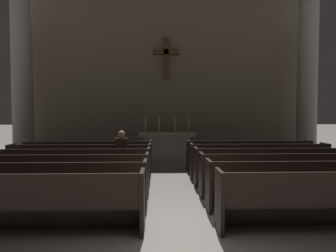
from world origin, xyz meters
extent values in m
plane|color=gray|center=(0.00, 0.00, 0.00)|extent=(80.00, 80.00, 0.00)
cube|color=black|center=(-2.49, 0.00, 0.42)|extent=(3.75, 0.40, 0.05)
cube|color=black|center=(-2.49, -0.23, 0.70)|extent=(3.75, 0.05, 0.50)
cube|color=black|center=(-2.49, 0.18, 0.20)|extent=(3.75, 0.04, 0.40)
cube|color=black|center=(-0.58, -0.02, 0.47)|extent=(0.06, 0.50, 0.95)
cube|color=black|center=(-2.49, 0.97, 0.42)|extent=(3.75, 0.40, 0.05)
cube|color=black|center=(-2.49, 0.75, 0.70)|extent=(3.75, 0.05, 0.50)
cube|color=black|center=(-2.49, 1.15, 0.20)|extent=(3.75, 0.04, 0.40)
cube|color=black|center=(-0.58, 0.95, 0.47)|extent=(0.06, 0.50, 0.95)
cube|color=black|center=(-2.49, 1.94, 0.42)|extent=(3.75, 0.40, 0.05)
cube|color=black|center=(-2.49, 1.72, 0.70)|extent=(3.75, 0.05, 0.50)
cube|color=black|center=(-2.49, 2.12, 0.20)|extent=(3.75, 0.04, 0.40)
cube|color=black|center=(-0.58, 1.92, 0.47)|extent=(0.06, 0.50, 0.95)
cube|color=black|center=(-2.49, 2.92, 0.42)|extent=(3.75, 0.40, 0.05)
cube|color=black|center=(-2.49, 2.69, 0.70)|extent=(3.75, 0.05, 0.50)
cube|color=black|center=(-2.49, 3.10, 0.20)|extent=(3.75, 0.04, 0.40)
cube|color=black|center=(-0.58, 2.90, 0.47)|extent=(0.06, 0.50, 0.95)
cube|color=black|center=(-2.49, 3.89, 0.42)|extent=(3.75, 0.40, 0.05)
cube|color=black|center=(-2.49, 3.66, 0.70)|extent=(3.75, 0.05, 0.50)
cube|color=black|center=(-2.49, 4.07, 0.20)|extent=(3.75, 0.04, 0.40)
cube|color=black|center=(-0.58, 3.87, 0.47)|extent=(0.06, 0.50, 0.95)
cube|color=black|center=(-4.40, 3.87, 0.47)|extent=(0.06, 0.50, 0.95)
cube|color=black|center=(-2.49, 4.86, 0.42)|extent=(3.75, 0.40, 0.05)
cube|color=black|center=(-2.49, 4.64, 0.70)|extent=(3.75, 0.05, 0.50)
cube|color=black|center=(-2.49, 5.04, 0.20)|extent=(3.75, 0.04, 0.40)
cube|color=black|center=(-0.58, 4.84, 0.47)|extent=(0.06, 0.50, 0.95)
cube|color=black|center=(-4.40, 4.84, 0.47)|extent=(0.06, 0.50, 0.95)
cube|color=black|center=(2.49, 0.18, 0.20)|extent=(3.75, 0.04, 0.40)
cube|color=black|center=(0.58, -0.02, 0.47)|extent=(0.06, 0.50, 0.95)
cube|color=black|center=(2.49, 0.97, 0.42)|extent=(3.75, 0.40, 0.05)
cube|color=black|center=(2.49, 0.75, 0.70)|extent=(3.75, 0.05, 0.50)
cube|color=black|center=(2.49, 1.15, 0.20)|extent=(3.75, 0.04, 0.40)
cube|color=black|center=(0.58, 0.95, 0.47)|extent=(0.06, 0.50, 0.95)
cube|color=black|center=(2.49, 1.94, 0.42)|extent=(3.75, 0.40, 0.05)
cube|color=black|center=(2.49, 1.72, 0.70)|extent=(3.75, 0.05, 0.50)
cube|color=black|center=(2.49, 2.12, 0.20)|extent=(3.75, 0.04, 0.40)
cube|color=black|center=(0.58, 1.92, 0.47)|extent=(0.06, 0.50, 0.95)
cube|color=black|center=(2.49, 2.92, 0.42)|extent=(3.75, 0.40, 0.05)
cube|color=black|center=(2.49, 2.69, 0.70)|extent=(3.75, 0.05, 0.50)
cube|color=black|center=(2.49, 3.10, 0.20)|extent=(3.75, 0.04, 0.40)
cube|color=black|center=(0.58, 2.90, 0.47)|extent=(0.06, 0.50, 0.95)
cube|color=black|center=(2.49, 3.89, 0.42)|extent=(3.75, 0.40, 0.05)
cube|color=black|center=(2.49, 3.66, 0.70)|extent=(3.75, 0.05, 0.50)
cube|color=black|center=(2.49, 4.07, 0.20)|extent=(3.75, 0.04, 0.40)
cube|color=black|center=(0.58, 3.87, 0.47)|extent=(0.06, 0.50, 0.95)
cube|color=black|center=(4.40, 3.87, 0.47)|extent=(0.06, 0.50, 0.95)
cube|color=black|center=(2.49, 4.86, 0.42)|extent=(3.75, 0.40, 0.05)
cube|color=black|center=(2.49, 4.64, 0.70)|extent=(3.75, 0.05, 0.50)
cube|color=black|center=(2.49, 5.04, 0.20)|extent=(3.75, 0.04, 0.40)
cube|color=black|center=(0.58, 4.84, 0.47)|extent=(0.06, 0.50, 0.95)
cube|color=black|center=(4.40, 4.84, 0.47)|extent=(0.06, 0.50, 0.95)
cube|color=#ADA89E|center=(-5.70, 7.63, 0.10)|extent=(1.11, 1.11, 0.20)
cylinder|color=#ADA89E|center=(-5.70, 7.63, 3.47)|extent=(0.79, 0.79, 6.93)
cube|color=#ADA89E|center=(5.70, 7.63, 0.10)|extent=(1.11, 1.11, 0.20)
cylinder|color=#ADA89E|center=(5.70, 7.63, 3.47)|extent=(0.79, 0.79, 6.93)
cube|color=#BCB7AD|center=(0.00, 7.31, 0.44)|extent=(1.76, 0.72, 0.88)
cube|color=#BCB7AD|center=(0.00, 7.31, 0.94)|extent=(2.20, 0.90, 0.12)
cube|color=silver|center=(0.00, 7.31, 1.00)|extent=(2.09, 0.86, 0.01)
cylinder|color=#B79338|center=(-0.85, 7.31, 1.02)|extent=(0.16, 0.16, 0.02)
cylinder|color=#B79338|center=(-0.85, 7.31, 1.17)|extent=(0.07, 0.07, 0.32)
cylinder|color=silver|center=(-0.85, 7.31, 1.46)|extent=(0.04, 0.04, 0.26)
cylinder|color=#B79338|center=(-0.30, 7.31, 1.02)|extent=(0.16, 0.16, 0.02)
cylinder|color=#B79338|center=(-0.30, 7.31, 1.17)|extent=(0.07, 0.07, 0.32)
cylinder|color=silver|center=(-0.30, 7.31, 1.46)|extent=(0.04, 0.04, 0.26)
cylinder|color=#B79338|center=(0.30, 7.31, 1.02)|extent=(0.16, 0.16, 0.02)
cylinder|color=#B79338|center=(0.30, 7.31, 1.17)|extent=(0.07, 0.07, 0.32)
cylinder|color=silver|center=(0.30, 7.31, 1.46)|extent=(0.04, 0.04, 0.26)
cylinder|color=#B79338|center=(0.85, 7.31, 1.02)|extent=(0.16, 0.16, 0.02)
cylinder|color=#B79338|center=(0.85, 7.31, 1.17)|extent=(0.07, 0.07, 0.32)
cylinder|color=silver|center=(0.85, 7.31, 1.46)|extent=(0.04, 0.04, 0.26)
cube|color=gray|center=(0.00, 9.16, 3.82)|extent=(12.67, 0.25, 7.63)
cube|color=brown|center=(0.00, 8.93, 4.20)|extent=(0.22, 0.22, 1.81)
cube|color=brown|center=(0.00, 8.93, 4.47)|extent=(1.16, 0.22, 0.22)
cube|color=#26262B|center=(-1.36, 4.07, 0.23)|extent=(0.24, 0.14, 0.45)
cube|color=#26262B|center=(-1.36, 3.94, 0.51)|extent=(0.28, 0.36, 0.12)
cube|color=#2D2319|center=(-1.36, 3.81, 0.84)|extent=(0.32, 0.20, 0.54)
sphere|color=tan|center=(-1.36, 3.81, 1.22)|extent=(0.20, 0.20, 0.20)
camera|label=1|loc=(-0.34, -4.55, 1.83)|focal=32.44mm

